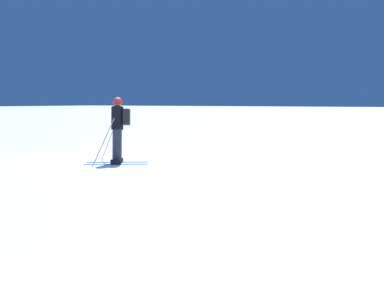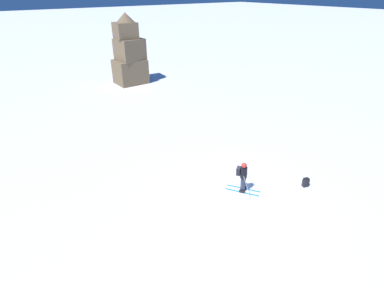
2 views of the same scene
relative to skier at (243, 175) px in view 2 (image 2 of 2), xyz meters
name	(u,v)px [view 2 (image 2 of 2)]	position (x,y,z in m)	size (l,w,h in m)	color
ground_plane	(237,194)	(-0.26, 0.08, -1.05)	(300.00, 300.00, 0.00)	white
skier	(243,175)	(0.00, 0.00, 0.00)	(1.49, 1.73, 1.88)	#1E7AC6
rock_pillar	(129,55)	(4.43, 21.16, 1.93)	(3.10, 2.72, 7.11)	brown
spare_backpack	(306,182)	(3.08, -1.63, -0.80)	(0.35, 0.30, 0.50)	black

